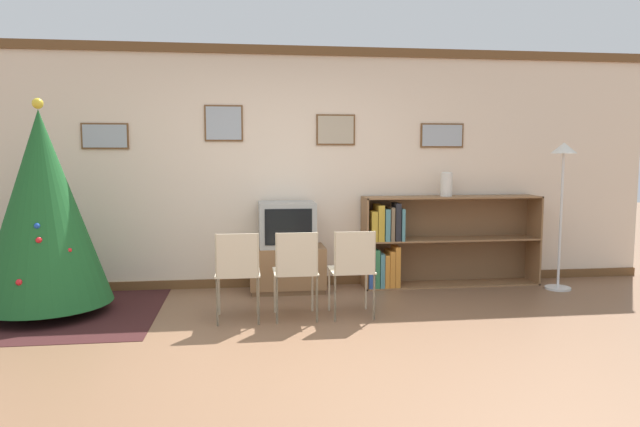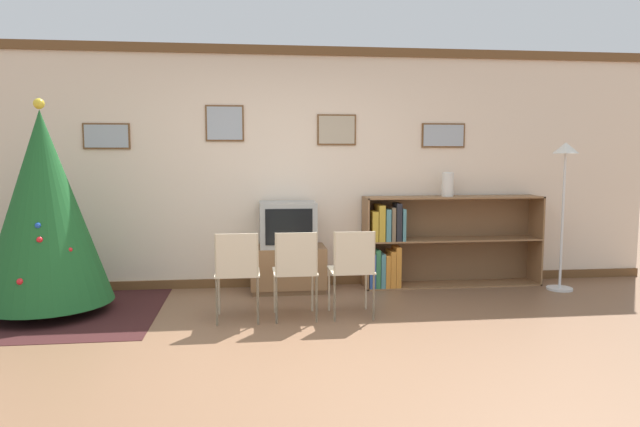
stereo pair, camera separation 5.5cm
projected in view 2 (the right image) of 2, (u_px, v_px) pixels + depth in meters
ground_plane at (301, 356)px, 4.29m from camera, size 24.00×24.00×0.00m
wall_back at (282, 168)px, 6.46m from camera, size 8.77×0.11×2.70m
area_rug at (50, 313)px, 5.43m from camera, size 2.06×1.88×0.01m
christmas_tree at (44, 208)px, 5.33m from camera, size 1.19×1.19×2.01m
tv_console at (288, 269)px, 6.28m from camera, size 0.82×0.47×0.50m
television at (288, 224)px, 6.23m from camera, size 0.61×0.45×0.49m
folding_chair_left at (237, 270)px, 5.10m from camera, size 0.40×0.40×0.82m
folding_chair_center at (296, 269)px, 5.16m from camera, size 0.40×0.40×0.82m
folding_chair_right at (353, 268)px, 5.23m from camera, size 0.40×0.40×0.82m
bookshelf at (422, 243)px, 6.51m from camera, size 2.05×0.36×1.03m
vase at (448, 184)px, 6.48m from camera, size 0.13×0.13×0.28m
standing_lamp at (564, 177)px, 6.23m from camera, size 0.28×0.28×1.64m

